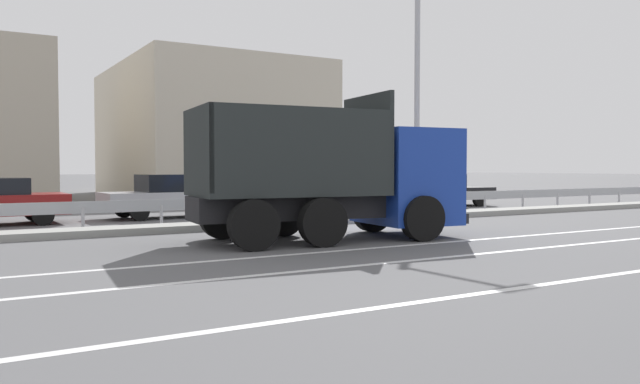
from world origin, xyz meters
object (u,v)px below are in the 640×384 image
Objects in this scene: street_lamp_2 at (422,72)px; parked_car_5 at (321,192)px; dump_truck at (357,183)px; median_road_sign at (347,188)px; parked_car_6 at (438,190)px; parked_car_4 at (174,196)px.

parked_car_5 is at bearing 106.98° from street_lamp_2.
dump_truck is at bearing -29.45° from parked_car_5.
parked_car_5 is at bearing 69.37° from median_road_sign.
median_road_sign is at bearing 179.23° from street_lamp_2.
parked_car_6 is (4.89, 4.68, -4.12)m from street_lamp_2.
parked_car_4 is at bearing 130.98° from median_road_sign.
parked_car_5 is 6.20m from parked_car_6.
dump_truck is 8.83m from parked_car_5.
street_lamp_2 is 7.93m from parked_car_6.
median_road_sign is 4.76m from street_lamp_2.
parked_car_4 is 5.58m from parked_car_5.
parked_car_4 is (-1.82, 8.35, -0.58)m from dump_truck.
parked_car_6 is (6.19, 0.43, -0.06)m from parked_car_5.
parked_car_5 is at bearing -81.75° from parked_car_6.
dump_truck is 7.19m from street_lamp_2.
median_road_sign is 9.06m from parked_car_6.
parked_car_6 is at bearing 30.84° from median_road_sign.
parked_car_4 is at bearing -161.75° from dump_truck.
parked_car_5 reaches higher than parked_car_4.
dump_truck reaches higher than parked_car_5.
parked_car_6 is at bearing 86.60° from parked_car_4.
street_lamp_2 is at bearing -41.95° from parked_car_6.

